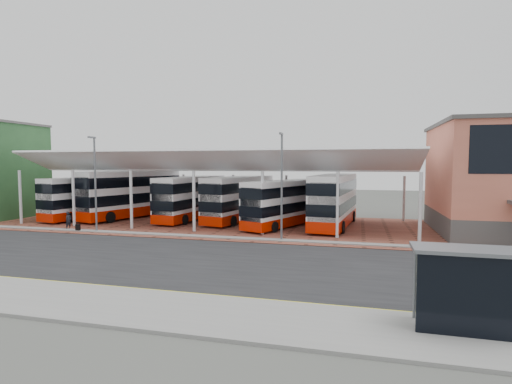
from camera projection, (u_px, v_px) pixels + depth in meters
ground at (230, 259)px, 24.39m from camera, size 140.00×140.00×0.00m
road at (225, 263)px, 23.42m from camera, size 120.00×14.00×0.02m
forecourt at (295, 227)px, 36.45m from camera, size 72.00×16.00×0.06m
sidewalk at (159, 309)px, 15.69m from camera, size 120.00×4.00×0.14m
north_kerb at (255, 239)px, 30.37m from camera, size 120.00×0.80×0.14m
yellow_line_near at (181, 295)px, 17.63m from camera, size 120.00×0.12×0.01m
yellow_line_far at (183, 292)px, 17.92m from camera, size 120.00×0.12×0.01m
canopy at (216, 164)px, 38.94m from camera, size 37.00×11.63×7.07m
lamp_west at (95, 181)px, 33.63m from camera, size 0.16×0.90×8.07m
lamp_east at (282, 183)px, 29.65m from camera, size 0.16×0.90×8.07m
bus_0 at (89, 198)px, 42.46m from camera, size 4.37×10.77×4.33m
bus_1 at (131, 194)px, 42.75m from camera, size 6.21×12.38×4.98m
bus_2 at (191, 198)px, 41.17m from camera, size 3.65×10.98×4.44m
bus_3 at (239, 199)px, 40.11m from camera, size 4.71×11.13×4.47m
bus_4 at (283, 204)px, 36.66m from camera, size 5.97×10.39×4.22m
bus_5 at (334, 201)px, 36.65m from camera, size 3.86×11.75×4.75m
pedestrian at (69, 221)px, 34.87m from camera, size 0.52×0.66×1.58m
suitcase at (78, 228)px, 34.05m from camera, size 0.35×0.25×0.60m
bus_shelter at (477, 282)px, 13.16m from camera, size 3.55×1.66×2.81m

